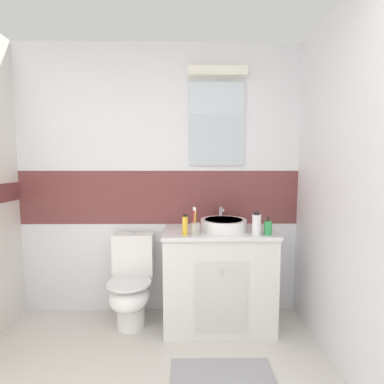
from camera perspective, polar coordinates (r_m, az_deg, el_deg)
wall_back_tiled at (r=2.68m, az=-6.44°, el=2.41°), size 3.20×0.20×2.50m
vanity_cabinet at (r=2.57m, az=5.32°, el=-16.88°), size 0.94×0.53×0.85m
sink_basin at (r=2.43m, az=6.40°, el=-6.51°), size 0.39×0.44×0.17m
toilet at (r=2.64m, az=-12.23°, el=-17.72°), size 0.37×0.50×0.80m
toothbrush_cup at (r=2.24m, az=0.66°, el=-7.30°), size 0.07×0.07×0.23m
soap_dispenser at (r=2.33m, az=15.14°, el=-7.04°), size 0.06×0.06×0.15m
deodorant_spray_can at (r=2.23m, az=-1.42°, el=-6.75°), size 0.04×0.04×0.17m
mouthwash_bottle at (r=2.29m, az=12.95°, el=-6.39°), size 0.07×0.07×0.18m
bath_mat at (r=2.24m, az=6.17°, el=-33.14°), size 0.70×0.34×0.01m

